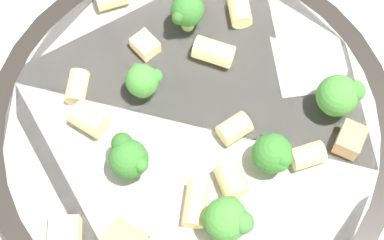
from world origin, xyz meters
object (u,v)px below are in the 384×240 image
at_px(broccoli_floret_0, 128,158).
at_px(chicken_chunk_0, 65,231).
at_px(broccoli_floret_4, 273,155).
at_px(broccoli_floret_5, 143,80).
at_px(chicken_chunk_2, 350,140).
at_px(rigatoni_8, 232,180).
at_px(rigatoni_6, 234,129).
at_px(rigatoni_4, 89,120).
at_px(rigatoni_10, 77,87).
at_px(rigatoni_0, 240,11).
at_px(pasta_bowl, 192,132).
at_px(rigatoni_3, 196,204).
at_px(broccoli_floret_2, 340,95).
at_px(chicken_chunk_1, 145,45).
at_px(broccoli_floret_3, 229,220).
at_px(rigatoni_2, 308,156).
at_px(broccoli_floret_1, 188,11).
at_px(rigatoni_5, 214,52).

height_order(broccoli_floret_0, chicken_chunk_0, broccoli_floret_0).
height_order(broccoli_floret_4, broccoli_floret_5, broccoli_floret_4).
relative_size(chicken_chunk_0, chicken_chunk_2, 0.96).
xyz_separation_m(broccoli_floret_0, rigatoni_8, (0.02, 0.06, -0.01)).
bearing_deg(rigatoni_6, chicken_chunk_2, 75.87).
distance_m(rigatoni_4, rigatoni_10, 0.03).
bearing_deg(rigatoni_0, pasta_bowl, -29.82).
bearing_deg(chicken_chunk_0, rigatoni_3, 93.96).
xyz_separation_m(rigatoni_10, chicken_chunk_0, (0.10, -0.01, -0.00)).
relative_size(broccoli_floret_0, broccoli_floret_2, 0.97).
distance_m(broccoli_floret_0, rigatoni_8, 0.07).
bearing_deg(chicken_chunk_1, pasta_bowl, 21.29).
relative_size(broccoli_floret_3, chicken_chunk_2, 1.80).
distance_m(rigatoni_0, rigatoni_10, 0.13).
xyz_separation_m(broccoli_floret_2, broccoli_floret_3, (0.07, -0.09, 0.00)).
xyz_separation_m(broccoli_floret_3, rigatoni_3, (-0.02, -0.02, -0.01)).
height_order(rigatoni_4, rigatoni_10, rigatoni_4).
xyz_separation_m(broccoli_floret_4, rigatoni_2, (0.00, 0.02, -0.01)).
distance_m(broccoli_floret_1, broccoli_floret_5, 0.06).
bearing_deg(rigatoni_0, chicken_chunk_1, -76.62).
bearing_deg(broccoli_floret_3, rigatoni_10, -141.42).
bearing_deg(broccoli_floret_5, rigatoni_3, 15.28).
distance_m(rigatoni_8, chicken_chunk_2, 0.08).
bearing_deg(rigatoni_0, broccoli_floret_1, -86.10).
relative_size(rigatoni_2, rigatoni_4, 0.94).
bearing_deg(broccoli_floret_0, chicken_chunk_2, 88.70).
bearing_deg(rigatoni_10, chicken_chunk_1, 118.40).
bearing_deg(broccoli_floret_1, chicken_chunk_0, -34.62).
bearing_deg(chicken_chunk_1, rigatoni_6, 35.62).
height_order(broccoli_floret_3, broccoli_floret_5, broccoli_floret_3).
xyz_separation_m(rigatoni_5, rigatoni_6, (0.06, 0.01, -0.00)).
bearing_deg(chicken_chunk_1, chicken_chunk_2, 54.15).
height_order(broccoli_floret_4, chicken_chunk_2, broccoli_floret_4).
bearing_deg(broccoli_floret_0, broccoli_floret_5, 164.76).
distance_m(broccoli_floret_5, chicken_chunk_0, 0.11).
bearing_deg(broccoli_floret_1, broccoli_floret_5, -37.75).
xyz_separation_m(rigatoni_0, rigatoni_3, (0.14, -0.05, -0.00)).
height_order(pasta_bowl, rigatoni_3, rigatoni_3).
relative_size(rigatoni_6, rigatoni_8, 0.98).
relative_size(broccoli_floret_3, broccoli_floret_4, 1.15).
xyz_separation_m(rigatoni_5, rigatoni_8, (0.09, -0.00, 0.00)).
height_order(rigatoni_0, chicken_chunk_1, rigatoni_0).
relative_size(broccoli_floret_2, rigatoni_4, 1.47).
height_order(broccoli_floret_2, rigatoni_5, broccoli_floret_2).
bearing_deg(rigatoni_5, rigatoni_0, 141.87).
height_order(chicken_chunk_0, chicken_chunk_1, chicken_chunk_0).
height_order(pasta_bowl, broccoli_floret_3, broccoli_floret_3).
bearing_deg(pasta_bowl, broccoli_floret_1, 174.41).
bearing_deg(rigatoni_2, rigatoni_4, -107.70).
distance_m(broccoli_floret_3, rigatoni_3, 0.03).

